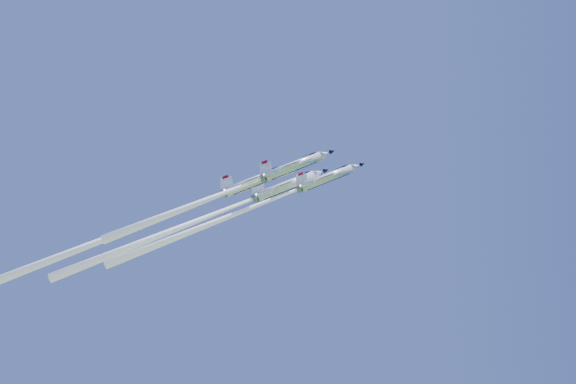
% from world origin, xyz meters
% --- Properties ---
extents(jet_lead, '(39.04, 15.09, 37.25)m').
position_xyz_m(jet_lead, '(-8.20, -0.12, 101.89)').
color(jet_lead, white).
extents(jet_left, '(42.75, 16.63, 39.88)m').
position_xyz_m(jet_left, '(-17.86, 2.03, 100.89)').
color(jet_left, white).
extents(jet_right, '(33.70, 13.38, 29.04)m').
position_xyz_m(jet_right, '(-9.65, -8.25, 103.52)').
color(jet_right, white).
extents(jet_slot, '(45.35, 17.27, 45.45)m').
position_xyz_m(jet_slot, '(-24.84, -9.22, 97.92)').
color(jet_slot, white).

